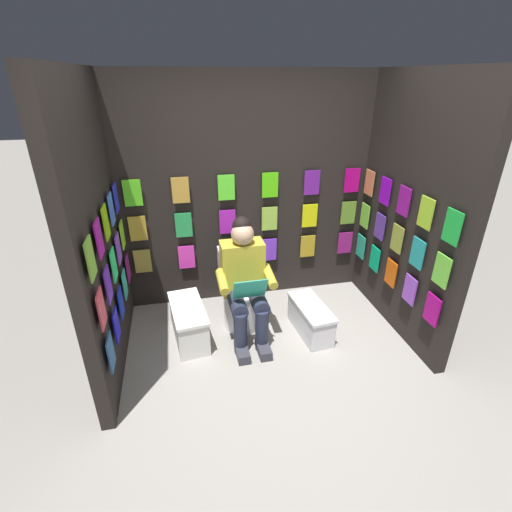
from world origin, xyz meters
TOP-DOWN VIEW (x-y plane):
  - ground_plane at (0.00, 0.00)m, footprint 30.00×30.00m
  - display_wall_back at (0.00, -1.69)m, footprint 2.73×0.14m
  - display_wall_left at (-1.36, -0.82)m, footprint 0.14×1.64m
  - display_wall_right at (1.36, -0.82)m, footprint 0.14×1.64m
  - toilet at (0.18, -1.13)m, footprint 0.41×0.56m
  - person_reading at (0.18, -0.90)m, footprint 0.53×0.69m
  - comic_longbox_near at (0.72, -0.94)m, footprint 0.37×0.69m
  - comic_longbox_far at (-0.46, -0.79)m, footprint 0.32×0.64m

SIDE VIEW (x-z plane):
  - ground_plane at x=0.00m, z-range 0.00..0.00m
  - comic_longbox_far at x=-0.46m, z-range 0.00..0.32m
  - comic_longbox_near at x=0.72m, z-range 0.00..0.37m
  - toilet at x=0.18m, z-range -0.06..0.71m
  - person_reading at x=0.18m, z-range 0.00..1.20m
  - display_wall_left at x=-1.36m, z-range -0.01..2.39m
  - display_wall_right at x=1.36m, z-range -0.01..2.39m
  - display_wall_back at x=0.00m, z-range 0.00..2.39m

